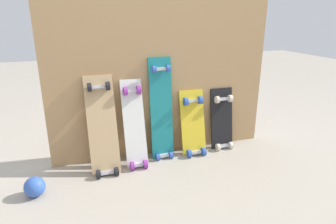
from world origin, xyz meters
name	(u,v)px	position (x,y,z in m)	size (l,w,h in m)	color
ground_plane	(165,154)	(0.00, 0.00, 0.00)	(12.00, 12.00, 0.00)	#A89E8E
plywood_wall_panel	(162,53)	(0.00, 0.07, 0.85)	(1.84, 0.04, 1.70)	tan
skateboard_natural	(103,130)	(-0.52, -0.09, 0.33)	(0.22, 0.30, 0.78)	tan
skateboard_white	(135,128)	(-0.27, -0.07, 0.30)	(0.17, 0.27, 0.73)	silver
skateboard_teal	(162,113)	(-0.04, -0.01, 0.38)	(0.18, 0.16, 0.89)	#197A7F
skateboard_yellow	(193,126)	(0.24, -0.04, 0.24)	(0.21, 0.20, 0.61)	gold
skateboard_black	(222,122)	(0.53, -0.01, 0.23)	(0.20, 0.16, 0.60)	black
rubber_ball	(35,187)	(-1.00, -0.31, 0.07)	(0.14, 0.14, 0.14)	#3359B2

